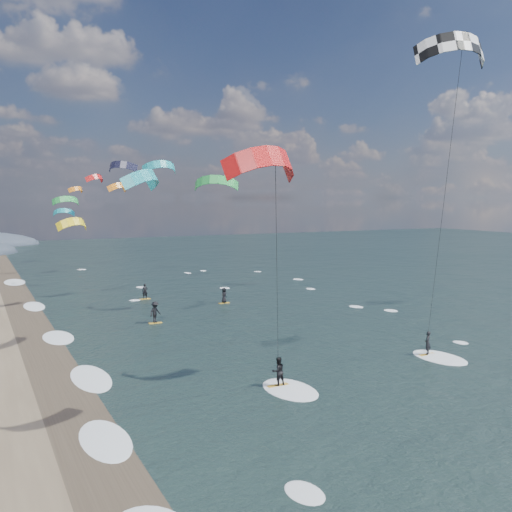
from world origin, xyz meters
name	(u,v)px	position (x,y,z in m)	size (l,w,h in m)	color
ground	(402,443)	(0.00, 0.00, 0.00)	(260.00, 260.00, 0.00)	black
wet_sand_strip	(74,412)	(-12.00, 10.00, 0.00)	(3.00, 240.00, 0.00)	#382D23
kitesurfer_near_a	(456,123)	(7.67, 5.06, 14.48)	(7.65, 8.59, 19.26)	gold
kitesurfer_near_b	(279,243)	(-3.52, 4.63, 8.38)	(6.99, 8.53, 13.26)	gold
far_kitesurfers	(171,304)	(-0.18, 30.66, 0.87)	(10.00, 12.42, 1.84)	gold
bg_kite_field	(112,186)	(-0.51, 52.15, 11.91)	(14.29, 76.57, 7.30)	green
shoreline_surf	(82,381)	(-10.80, 14.75, 0.00)	(2.40, 79.40, 0.11)	white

